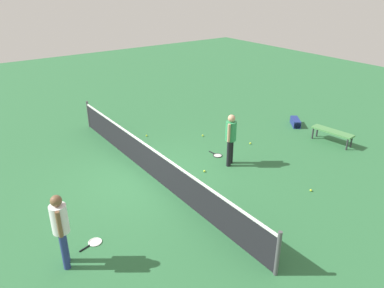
{
  "coord_description": "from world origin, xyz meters",
  "views": [
    {
      "loc": [
        -8.7,
        4.76,
        5.56
      ],
      "look_at": [
        -0.39,
        -1.21,
        0.9
      ],
      "focal_mm": 34.68,
      "sensor_mm": 36.0,
      "label": 1
    }
  ],
  "objects_px": {
    "courtside_bench": "(332,132)",
    "tennis_ball_stray_right": "(204,171)",
    "tennis_racket_near_player": "(217,155)",
    "tennis_ball_midcourt": "(250,221)",
    "equipment_bag": "(296,122)",
    "tennis_ball_baseline": "(250,143)",
    "tennis_ball_near_player": "(203,136)",
    "tennis_racket_far_player": "(94,243)",
    "player_near_side": "(231,136)",
    "tennis_ball_by_net": "(311,190)",
    "player_far_side": "(60,225)",
    "tennis_ball_stray_left": "(147,136)"
  },
  "relations": [
    {
      "from": "tennis_ball_midcourt",
      "to": "tennis_ball_baseline",
      "type": "height_order",
      "value": "same"
    },
    {
      "from": "tennis_ball_by_net",
      "to": "tennis_ball_stray_right",
      "type": "xyz_separation_m",
      "value": [
        2.65,
        1.76,
        0.0
      ]
    },
    {
      "from": "tennis_ball_midcourt",
      "to": "tennis_racket_far_player",
      "type": "bearing_deg",
      "value": 66.58
    },
    {
      "from": "tennis_ball_baseline",
      "to": "player_near_side",
      "type": "bearing_deg",
      "value": 114.62
    },
    {
      "from": "tennis_racket_far_player",
      "to": "tennis_ball_by_net",
      "type": "relative_size",
      "value": 9.2
    },
    {
      "from": "tennis_ball_near_player",
      "to": "tennis_ball_by_net",
      "type": "height_order",
      "value": "same"
    },
    {
      "from": "player_far_side",
      "to": "equipment_bag",
      "type": "height_order",
      "value": "player_far_side"
    },
    {
      "from": "tennis_racket_far_player",
      "to": "tennis_ball_stray_right",
      "type": "bearing_deg",
      "value": -73.69
    },
    {
      "from": "player_near_side",
      "to": "tennis_racket_far_player",
      "type": "height_order",
      "value": "player_near_side"
    },
    {
      "from": "player_far_side",
      "to": "tennis_ball_by_net",
      "type": "height_order",
      "value": "player_far_side"
    },
    {
      "from": "equipment_bag",
      "to": "tennis_racket_near_player",
      "type": "bearing_deg",
      "value": 93.66
    },
    {
      "from": "courtside_bench",
      "to": "tennis_ball_baseline",
      "type": "bearing_deg",
      "value": 56.52
    },
    {
      "from": "tennis_ball_baseline",
      "to": "tennis_ball_stray_right",
      "type": "xyz_separation_m",
      "value": [
        -0.7,
        2.62,
        0.0
      ]
    },
    {
      "from": "tennis_ball_stray_left",
      "to": "tennis_racket_near_player",
      "type": "bearing_deg",
      "value": -158.11
    },
    {
      "from": "tennis_racket_near_player",
      "to": "tennis_ball_midcourt",
      "type": "xyz_separation_m",
      "value": [
        -3.36,
        1.7,
        0.02
      ]
    },
    {
      "from": "tennis_racket_near_player",
      "to": "equipment_bag",
      "type": "height_order",
      "value": "equipment_bag"
    },
    {
      "from": "tennis_ball_baseline",
      "to": "courtside_bench",
      "type": "bearing_deg",
      "value": -123.48
    },
    {
      "from": "tennis_ball_midcourt",
      "to": "player_near_side",
      "type": "bearing_deg",
      "value": -31.68
    },
    {
      "from": "tennis_ball_stray_right",
      "to": "tennis_ball_by_net",
      "type": "bearing_deg",
      "value": -146.43
    },
    {
      "from": "tennis_racket_far_player",
      "to": "courtside_bench",
      "type": "distance_m",
      "value": 9.18
    },
    {
      "from": "player_far_side",
      "to": "courtside_bench",
      "type": "distance_m",
      "value": 9.93
    },
    {
      "from": "tennis_ball_midcourt",
      "to": "equipment_bag",
      "type": "bearing_deg",
      "value": -58.9
    },
    {
      "from": "courtside_bench",
      "to": "tennis_ball_stray_right",
      "type": "bearing_deg",
      "value": 79.6
    },
    {
      "from": "tennis_ball_baseline",
      "to": "tennis_ball_stray_left",
      "type": "xyz_separation_m",
      "value": [
        2.81,
        2.7,
        0.0
      ]
    },
    {
      "from": "tennis_ball_by_net",
      "to": "tennis_ball_midcourt",
      "type": "xyz_separation_m",
      "value": [
        -0.03,
        2.41,
        0.0
      ]
    },
    {
      "from": "player_far_side",
      "to": "tennis_ball_midcourt",
      "type": "height_order",
      "value": "player_far_side"
    },
    {
      "from": "player_near_side",
      "to": "tennis_racket_far_player",
      "type": "bearing_deg",
      "value": 102.65
    },
    {
      "from": "tennis_ball_by_net",
      "to": "courtside_bench",
      "type": "distance_m",
      "value": 3.76
    },
    {
      "from": "player_far_side",
      "to": "courtside_bench",
      "type": "xyz_separation_m",
      "value": [
        0.58,
        -9.89,
        -0.59
      ]
    },
    {
      "from": "player_far_side",
      "to": "tennis_ball_by_net",
      "type": "bearing_deg",
      "value": -99.81
    },
    {
      "from": "tennis_ball_near_player",
      "to": "tennis_ball_stray_left",
      "type": "xyz_separation_m",
      "value": [
        1.24,
        1.74,
        0.0
      ]
    },
    {
      "from": "tennis_ball_stray_left",
      "to": "tennis_ball_stray_right",
      "type": "height_order",
      "value": "same"
    },
    {
      "from": "tennis_racket_near_player",
      "to": "tennis_ball_stray_right",
      "type": "bearing_deg",
      "value": 122.53
    },
    {
      "from": "tennis_racket_far_player",
      "to": "player_near_side",
      "type": "bearing_deg",
      "value": -77.35
    },
    {
      "from": "player_near_side",
      "to": "tennis_racket_far_player",
      "type": "distance_m",
      "value": 5.28
    },
    {
      "from": "tennis_ball_stray_left",
      "to": "equipment_bag",
      "type": "distance_m",
      "value": 6.03
    },
    {
      "from": "tennis_ball_near_player",
      "to": "equipment_bag",
      "type": "xyz_separation_m",
      "value": [
        -1.32,
        -3.72,
        0.11
      ]
    },
    {
      "from": "tennis_racket_near_player",
      "to": "tennis_ball_midcourt",
      "type": "distance_m",
      "value": 3.76
    },
    {
      "from": "tennis_ball_near_player",
      "to": "tennis_ball_by_net",
      "type": "xyz_separation_m",
      "value": [
        -4.92,
        -0.1,
        0.0
      ]
    },
    {
      "from": "tennis_racket_far_player",
      "to": "tennis_racket_near_player",
      "type": "bearing_deg",
      "value": -70.03
    },
    {
      "from": "player_near_side",
      "to": "tennis_ball_baseline",
      "type": "relative_size",
      "value": 25.76
    },
    {
      "from": "equipment_bag",
      "to": "courtside_bench",
      "type": "bearing_deg",
      "value": 171.18
    },
    {
      "from": "tennis_ball_near_player",
      "to": "tennis_ball_stray_right",
      "type": "relative_size",
      "value": 1.0
    },
    {
      "from": "tennis_ball_near_player",
      "to": "tennis_ball_midcourt",
      "type": "height_order",
      "value": "same"
    },
    {
      "from": "tennis_ball_baseline",
      "to": "tennis_ball_stray_right",
      "type": "bearing_deg",
      "value": 104.86
    },
    {
      "from": "player_far_side",
      "to": "tennis_ball_stray_left",
      "type": "height_order",
      "value": "player_far_side"
    },
    {
      "from": "tennis_ball_baseline",
      "to": "tennis_ball_stray_right",
      "type": "relative_size",
      "value": 1.0
    },
    {
      "from": "player_far_side",
      "to": "tennis_ball_by_net",
      "type": "relative_size",
      "value": 25.76
    },
    {
      "from": "tennis_ball_baseline",
      "to": "tennis_ball_stray_right",
      "type": "distance_m",
      "value": 2.71
    },
    {
      "from": "tennis_racket_near_player",
      "to": "tennis_ball_stray_right",
      "type": "xyz_separation_m",
      "value": [
        -0.67,
        1.05,
        0.02
      ]
    }
  ]
}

